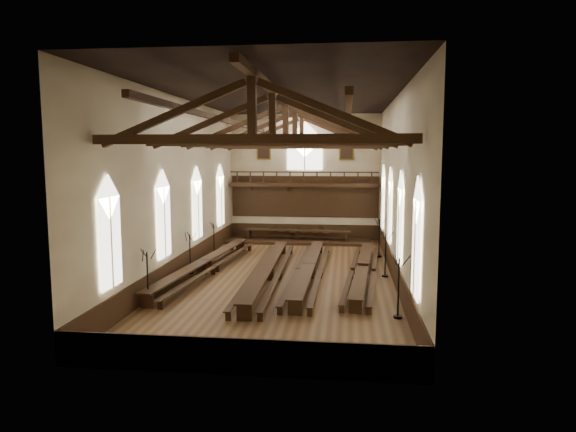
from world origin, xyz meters
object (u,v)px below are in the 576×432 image
object	(u,v)px
refectory_row_b	(267,269)
candelabrum_left_near	(148,289)
candelabrum_right_near	(398,299)
refectory_row_c	(309,267)
refectory_row_d	(363,268)
refectory_row_a	(205,263)
candelabrum_left_far	(214,245)
candelabrum_right_far	(379,245)
high_table	(297,231)
candelabrum_right_mid	(385,263)
dais	(297,241)
candelabrum_left_mid	(190,261)

from	to	relation	value
refectory_row_b	candelabrum_left_near	bearing A→B (deg)	-129.43
refectory_row_b	candelabrum_right_near	world-z (taller)	candelabrum_right_near
refectory_row_c	refectory_row_d	distance (m)	3.03
refectory_row_a	candelabrum_left_far	distance (m)	5.14
refectory_row_d	candelabrum_right_far	xyz separation A→B (m)	(1.22, 5.80, 0.29)
refectory_row_c	refectory_row_a	bearing A→B (deg)	177.51
high_table	candelabrum_left_far	world-z (taller)	candelabrum_left_far
refectory_row_a	candelabrum_right_far	xyz separation A→B (m)	(10.32, 5.81, 0.24)
refectory_row_c	candelabrum_left_near	distance (m)	9.38
refectory_row_b	high_table	bearing A→B (deg)	87.57
candelabrum_left_near	candelabrum_right_far	world-z (taller)	candelabrum_right_far
refectory_row_d	high_table	world-z (taller)	high_table
refectory_row_a	candelabrum_left_near	xyz separation A→B (m)	(-0.78, -6.66, 0.23)
candelabrum_left_near	candelabrum_right_near	bearing A→B (deg)	-2.28
refectory_row_b	high_table	distance (m)	12.07
refectory_row_d	refectory_row_a	bearing A→B (deg)	-179.94
refectory_row_b	refectory_row_d	bearing A→B (deg)	11.59
candelabrum_right_mid	dais	bearing A→B (deg)	119.08
candelabrum_right_far	refectory_row_c	bearing A→B (deg)	-124.91
refectory_row_a	candelabrum_left_mid	distance (m)	0.85
candelabrum_left_mid	dais	bearing A→B (deg)	65.68
refectory_row_d	candelabrum_right_far	bearing A→B (deg)	78.11
refectory_row_a	candelabrum_left_far	size ratio (longest dim) A/B	6.47
candelabrum_left_mid	candelabrum_left_far	bearing A→B (deg)	90.00
dais	candelabrum_left_far	distance (m)	7.83
candelabrum_left_near	dais	bearing A→B (deg)	73.87
candelabrum_left_mid	candelabrum_right_mid	size ratio (longest dim) A/B	0.93
candelabrum_left_mid	candelabrum_left_near	bearing A→B (deg)	-90.00
candelabrum_right_mid	refectory_row_b	bearing A→B (deg)	-168.88
dais	candelabrum_left_near	xyz separation A→B (m)	(-5.10, -17.65, 0.70)
refectory_row_a	dais	xyz separation A→B (m)	(4.33, 10.99, -0.48)
refectory_row_b	high_table	size ratio (longest dim) A/B	1.80
refectory_row_d	candelabrum_left_mid	xyz separation A→B (m)	(-9.88, -0.32, 0.21)
refectory_row_a	refectory_row_b	xyz separation A→B (m)	(3.82, -1.07, 0.02)
candelabrum_left_near	candelabrum_left_far	xyz separation A→B (m)	(-0.00, 11.74, -0.10)
high_table	candelabrum_left_far	xyz separation A→B (m)	(-5.10, -5.91, -0.16)
refectory_row_a	candelabrum_left_mid	size ratio (longest dim) A/B	6.13
candelabrum_left_mid	refectory_row_d	bearing A→B (deg)	1.84
refectory_row_c	candelabrum_right_far	bearing A→B (deg)	55.09
candelabrum_right_near	candelabrum_right_far	xyz separation A→B (m)	(-0.00, 12.91, -0.01)
refectory_row_c	candelabrum_left_far	xyz separation A→B (m)	(-6.86, 5.34, 0.13)
candelabrum_left_far	candelabrum_right_far	distance (m)	11.12
dais	candelabrum_right_far	bearing A→B (deg)	-40.80
candelabrum_right_mid	candelabrum_right_far	world-z (taller)	candelabrum_right_far
refectory_row_b	dais	size ratio (longest dim) A/B	1.32
refectory_row_b	refectory_row_c	bearing A→B (deg)	19.64
candelabrum_left_near	refectory_row_c	bearing A→B (deg)	42.99
refectory_row_d	refectory_row_c	bearing A→B (deg)	-174.80
candelabrum_left_far	refectory_row_a	bearing A→B (deg)	-81.29
candelabrum_left_near	refectory_row_b	bearing A→B (deg)	50.57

